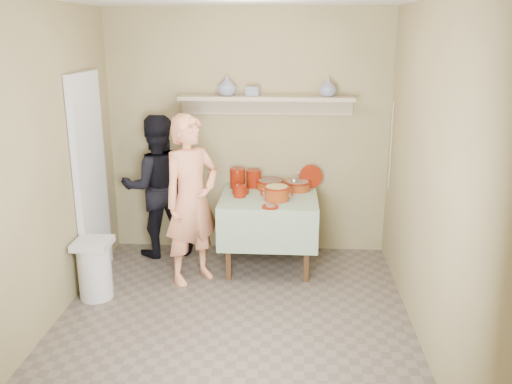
# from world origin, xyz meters

# --- Properties ---
(ground) EXTENTS (3.50, 3.50, 0.00)m
(ground) POSITION_xyz_m (0.00, 0.00, 0.00)
(ground) COLOR #61564C
(ground) RESTS_ON ground
(tile_panel) EXTENTS (0.06, 0.70, 2.00)m
(tile_panel) POSITION_xyz_m (-1.46, 0.95, 1.00)
(tile_panel) COLOR silver
(tile_panel) RESTS_ON ground
(plate_stack_a) EXTENTS (0.16, 0.16, 0.21)m
(plate_stack_a) POSITION_xyz_m (-0.10, 1.53, 0.87)
(plate_stack_a) COLOR #681205
(plate_stack_a) RESTS_ON serving_table
(plate_stack_b) EXTENTS (0.16, 0.16, 0.19)m
(plate_stack_b) POSITION_xyz_m (0.07, 1.57, 0.86)
(plate_stack_b) COLOR #681205
(plate_stack_b) RESTS_ON serving_table
(bowl_stack) EXTENTS (0.12, 0.12, 0.12)m
(bowl_stack) POSITION_xyz_m (-0.04, 1.20, 0.82)
(bowl_stack) COLOR #681205
(bowl_stack) RESTS_ON serving_table
(empty_bowl) EXTENTS (0.18, 0.18, 0.05)m
(empty_bowl) POSITION_xyz_m (-0.05, 1.34, 0.79)
(empty_bowl) COLOR #681205
(empty_bowl) RESTS_ON serving_table
(propped_lid) EXTENTS (0.26, 0.15, 0.24)m
(propped_lid) POSITION_xyz_m (0.68, 1.59, 0.88)
(propped_lid) COLOR #681205
(propped_lid) RESTS_ON serving_table
(vase_right) EXTENTS (0.20, 0.20, 0.19)m
(vase_right) POSITION_xyz_m (0.82, 1.62, 1.81)
(vase_right) COLOR navy
(vase_right) RESTS_ON wall_shelf
(vase_left) EXTENTS (0.24, 0.24, 0.20)m
(vase_left) POSITION_xyz_m (-0.20, 1.62, 1.82)
(vase_left) COLOR navy
(vase_left) RESTS_ON wall_shelf
(ceramic_box) EXTENTS (0.15, 0.12, 0.10)m
(ceramic_box) POSITION_xyz_m (0.06, 1.64, 1.77)
(ceramic_box) COLOR navy
(ceramic_box) RESTS_ON wall_shelf
(person_cook) EXTENTS (0.70, 0.70, 1.64)m
(person_cook) POSITION_xyz_m (-0.47, 0.88, 0.82)
(person_cook) COLOR #E48D62
(person_cook) RESTS_ON ground
(person_helper) EXTENTS (0.90, 0.80, 1.53)m
(person_helper) POSITION_xyz_m (-0.96, 1.51, 0.77)
(person_helper) COLOR black
(person_helper) RESTS_ON ground
(room_shell) EXTENTS (3.04, 3.54, 2.62)m
(room_shell) POSITION_xyz_m (0.00, 0.00, 1.61)
(room_shell) COLOR #988B5D
(room_shell) RESTS_ON ground
(serving_table) EXTENTS (0.97, 0.97, 0.76)m
(serving_table) POSITION_xyz_m (0.25, 1.28, 0.64)
(serving_table) COLOR #4C2D16
(serving_table) RESTS_ON ground
(cazuela_meat_a) EXTENTS (0.30, 0.30, 0.10)m
(cazuela_meat_a) POSITION_xyz_m (0.25, 1.51, 0.82)
(cazuela_meat_a) COLOR maroon
(cazuela_meat_a) RESTS_ON serving_table
(cazuela_meat_b) EXTENTS (0.28, 0.28, 0.10)m
(cazuela_meat_b) POSITION_xyz_m (0.54, 1.48, 0.82)
(cazuela_meat_b) COLOR maroon
(cazuela_meat_b) RESTS_ON serving_table
(ladle) EXTENTS (0.08, 0.26, 0.19)m
(ladle) POSITION_xyz_m (0.50, 1.45, 0.87)
(ladle) COLOR silver
(ladle) RESTS_ON cazuela_meat_b
(cazuela_rice) EXTENTS (0.33, 0.25, 0.14)m
(cazuela_rice) POSITION_xyz_m (0.33, 1.11, 0.85)
(cazuela_rice) COLOR maroon
(cazuela_rice) RESTS_ON serving_table
(front_plate) EXTENTS (0.16, 0.16, 0.03)m
(front_plate) POSITION_xyz_m (0.28, 0.88, 0.77)
(front_plate) COLOR #681205
(front_plate) RESTS_ON serving_table
(wall_shelf) EXTENTS (1.80, 0.25, 0.21)m
(wall_shelf) POSITION_xyz_m (0.20, 1.65, 1.67)
(wall_shelf) COLOR tan
(wall_shelf) RESTS_ON room_shell
(trash_bin) EXTENTS (0.32, 0.32, 0.56)m
(trash_bin) POSITION_xyz_m (-1.30, 0.45, 0.28)
(trash_bin) COLOR silver
(trash_bin) RESTS_ON ground
(electrical_cord) EXTENTS (0.01, 0.05, 0.90)m
(electrical_cord) POSITION_xyz_m (1.47, 1.48, 1.25)
(electrical_cord) COLOR silver
(electrical_cord) RESTS_ON wall_shelf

